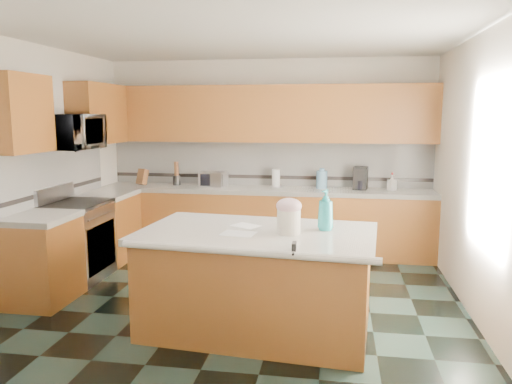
% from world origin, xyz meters
% --- Properties ---
extents(floor, '(4.60, 4.60, 0.00)m').
position_xyz_m(floor, '(0.00, 0.00, 0.00)').
color(floor, black).
rests_on(floor, ground).
extents(ceiling, '(4.60, 4.60, 0.00)m').
position_xyz_m(ceiling, '(0.00, 0.00, 2.70)').
color(ceiling, white).
rests_on(ceiling, ground).
extents(wall_back, '(4.60, 0.04, 2.70)m').
position_xyz_m(wall_back, '(0.00, 2.32, 1.35)').
color(wall_back, white).
rests_on(wall_back, ground).
extents(wall_front, '(4.60, 0.04, 2.70)m').
position_xyz_m(wall_front, '(0.00, -2.32, 1.35)').
color(wall_front, white).
rests_on(wall_front, ground).
extents(wall_left, '(0.04, 4.60, 2.70)m').
position_xyz_m(wall_left, '(-2.32, 0.00, 1.35)').
color(wall_left, white).
rests_on(wall_left, ground).
extents(wall_right, '(0.04, 4.60, 2.70)m').
position_xyz_m(wall_right, '(2.32, 0.00, 1.35)').
color(wall_right, white).
rests_on(wall_right, ground).
extents(back_base_cab, '(4.60, 0.60, 0.86)m').
position_xyz_m(back_base_cab, '(0.00, 2.00, 0.43)').
color(back_base_cab, '#5C310F').
rests_on(back_base_cab, ground).
extents(back_countertop, '(4.60, 0.64, 0.06)m').
position_xyz_m(back_countertop, '(0.00, 2.00, 0.89)').
color(back_countertop, white).
rests_on(back_countertop, back_base_cab).
extents(back_upper_cab, '(4.60, 0.33, 0.78)m').
position_xyz_m(back_upper_cab, '(0.00, 2.13, 1.94)').
color(back_upper_cab, '#5C310F').
rests_on(back_upper_cab, wall_back).
extents(back_backsplash, '(4.60, 0.02, 0.63)m').
position_xyz_m(back_backsplash, '(0.00, 2.29, 1.24)').
color(back_backsplash, silver).
rests_on(back_backsplash, back_countertop).
extents(back_accent_band, '(4.60, 0.01, 0.05)m').
position_xyz_m(back_accent_band, '(0.00, 2.28, 1.04)').
color(back_accent_band, black).
rests_on(back_accent_band, back_countertop).
extents(left_base_cab_rear, '(0.60, 0.82, 0.86)m').
position_xyz_m(left_base_cab_rear, '(-2.00, 1.29, 0.43)').
color(left_base_cab_rear, '#5C310F').
rests_on(left_base_cab_rear, ground).
extents(left_counter_rear, '(0.64, 0.82, 0.06)m').
position_xyz_m(left_counter_rear, '(-2.00, 1.29, 0.89)').
color(left_counter_rear, white).
rests_on(left_counter_rear, left_base_cab_rear).
extents(left_base_cab_front, '(0.60, 0.72, 0.86)m').
position_xyz_m(left_base_cab_front, '(-2.00, -0.24, 0.43)').
color(left_base_cab_front, '#5C310F').
rests_on(left_base_cab_front, ground).
extents(left_counter_front, '(0.64, 0.72, 0.06)m').
position_xyz_m(left_counter_front, '(-2.00, -0.24, 0.89)').
color(left_counter_front, white).
rests_on(left_counter_front, left_base_cab_front).
extents(left_backsplash, '(0.02, 2.30, 0.63)m').
position_xyz_m(left_backsplash, '(-2.29, 0.55, 1.24)').
color(left_backsplash, silver).
rests_on(left_backsplash, wall_left).
extents(left_accent_band, '(0.01, 2.30, 0.05)m').
position_xyz_m(left_accent_band, '(-2.28, 0.55, 1.04)').
color(left_accent_band, black).
rests_on(left_accent_band, wall_left).
extents(left_upper_cab_rear, '(0.33, 1.09, 0.78)m').
position_xyz_m(left_upper_cab_rear, '(-2.13, 1.42, 1.94)').
color(left_upper_cab_rear, '#5C310F').
rests_on(left_upper_cab_rear, wall_left).
extents(left_upper_cab_front, '(0.33, 0.72, 0.78)m').
position_xyz_m(left_upper_cab_front, '(-2.13, -0.24, 1.94)').
color(left_upper_cab_front, '#5C310F').
rests_on(left_upper_cab_front, wall_left).
extents(range_body, '(0.60, 0.76, 0.88)m').
position_xyz_m(range_body, '(-2.00, 0.50, 0.44)').
color(range_body, '#B7B7BC').
rests_on(range_body, ground).
extents(range_oven_door, '(0.02, 0.68, 0.55)m').
position_xyz_m(range_oven_door, '(-1.71, 0.50, 0.40)').
color(range_oven_door, black).
rests_on(range_oven_door, range_body).
extents(range_cooktop, '(0.62, 0.78, 0.04)m').
position_xyz_m(range_cooktop, '(-2.00, 0.50, 0.90)').
color(range_cooktop, black).
rests_on(range_cooktop, range_body).
extents(range_handle, '(0.02, 0.66, 0.02)m').
position_xyz_m(range_handle, '(-1.68, 0.50, 0.78)').
color(range_handle, '#B7B7BC').
rests_on(range_handle, range_body).
extents(range_backguard, '(0.06, 0.76, 0.18)m').
position_xyz_m(range_backguard, '(-2.26, 0.50, 1.02)').
color(range_backguard, '#B7B7BC').
rests_on(range_backguard, range_body).
extents(microwave, '(0.50, 0.73, 0.41)m').
position_xyz_m(microwave, '(-2.00, 0.50, 1.73)').
color(microwave, '#B7B7BC').
rests_on(microwave, wall_left).
extents(island_base, '(2.03, 1.27, 0.86)m').
position_xyz_m(island_base, '(0.31, -0.55, 0.43)').
color(island_base, '#5C310F').
rests_on(island_base, ground).
extents(island_top, '(2.14, 1.38, 0.06)m').
position_xyz_m(island_top, '(0.31, -0.55, 0.89)').
color(island_top, white).
rests_on(island_top, island_base).
extents(island_bullnose, '(2.04, 0.24, 0.06)m').
position_xyz_m(island_bullnose, '(0.31, -1.16, 0.89)').
color(island_bullnose, white).
rests_on(island_bullnose, island_base).
extents(treat_jar, '(0.25, 0.25, 0.21)m').
position_xyz_m(treat_jar, '(0.60, -0.63, 1.02)').
color(treat_jar, silver).
rests_on(treat_jar, island_top).
extents(treat_jar_lid, '(0.22, 0.22, 0.14)m').
position_xyz_m(treat_jar_lid, '(0.60, -0.63, 1.16)').
color(treat_jar_lid, beige).
rests_on(treat_jar_lid, treat_jar).
extents(treat_jar_knob, '(0.07, 0.02, 0.02)m').
position_xyz_m(treat_jar_knob, '(0.60, -0.63, 1.21)').
color(treat_jar_knob, tan).
rests_on(treat_jar_knob, treat_jar_lid).
extents(treat_jar_knob_end_l, '(0.04, 0.04, 0.04)m').
position_xyz_m(treat_jar_knob_end_l, '(0.56, -0.63, 1.21)').
color(treat_jar_knob_end_l, tan).
rests_on(treat_jar_knob_end_l, treat_jar_lid).
extents(treat_jar_knob_end_r, '(0.04, 0.04, 0.04)m').
position_xyz_m(treat_jar_knob_end_r, '(0.63, -0.63, 1.21)').
color(treat_jar_knob_end_r, tan).
rests_on(treat_jar_knob_end_r, treat_jar_lid).
extents(soap_bottle_island, '(0.18, 0.19, 0.36)m').
position_xyz_m(soap_bottle_island, '(0.90, -0.44, 1.10)').
color(soap_bottle_island, teal).
rests_on(soap_bottle_island, island_top).
extents(paper_sheet_a, '(0.31, 0.25, 0.00)m').
position_xyz_m(paper_sheet_a, '(0.17, -0.70, 0.92)').
color(paper_sheet_a, white).
rests_on(paper_sheet_a, island_top).
extents(paper_sheet_b, '(0.31, 0.29, 0.00)m').
position_xyz_m(paper_sheet_b, '(0.18, -0.39, 0.92)').
color(paper_sheet_b, white).
rests_on(paper_sheet_b, island_top).
extents(clamp_body, '(0.03, 0.11, 0.09)m').
position_xyz_m(clamp_body, '(0.69, -1.14, 0.93)').
color(clamp_body, black).
rests_on(clamp_body, island_top).
extents(clamp_handle, '(0.02, 0.07, 0.02)m').
position_xyz_m(clamp_handle, '(0.69, -1.20, 0.91)').
color(clamp_handle, black).
rests_on(clamp_handle, island_top).
extents(knife_block, '(0.17, 0.20, 0.24)m').
position_xyz_m(knife_block, '(-1.81, 2.05, 1.03)').
color(knife_block, '#472814').
rests_on(knife_block, back_countertop).
extents(utensil_crock, '(0.11, 0.11, 0.14)m').
position_xyz_m(utensil_crock, '(-1.30, 2.08, 0.99)').
color(utensil_crock, black).
rests_on(utensil_crock, back_countertop).
extents(utensil_bundle, '(0.06, 0.06, 0.20)m').
position_xyz_m(utensil_bundle, '(-1.30, 2.08, 1.16)').
color(utensil_bundle, '#472814').
rests_on(utensil_bundle, utensil_crock).
extents(toaster_oven, '(0.40, 0.32, 0.21)m').
position_xyz_m(toaster_oven, '(-0.74, 2.05, 1.02)').
color(toaster_oven, '#B7B7BC').
rests_on(toaster_oven, back_countertop).
extents(toaster_oven_door, '(0.32, 0.01, 0.17)m').
position_xyz_m(toaster_oven_door, '(-0.74, 1.94, 1.02)').
color(toaster_oven_door, black).
rests_on(toaster_oven_door, toaster_oven).
extents(paper_towel, '(0.11, 0.11, 0.26)m').
position_xyz_m(paper_towel, '(0.15, 2.10, 1.05)').
color(paper_towel, white).
rests_on(paper_towel, back_countertop).
extents(paper_towel_base, '(0.17, 0.17, 0.01)m').
position_xyz_m(paper_towel_base, '(0.15, 2.10, 0.93)').
color(paper_towel_base, '#B7B7BC').
rests_on(paper_towel_base, back_countertop).
extents(water_jug, '(0.15, 0.15, 0.25)m').
position_xyz_m(water_jug, '(0.79, 2.06, 1.04)').
color(water_jug, '#6298BE').
rests_on(water_jug, back_countertop).
extents(water_jug_neck, '(0.07, 0.07, 0.04)m').
position_xyz_m(water_jug_neck, '(0.79, 2.06, 1.18)').
color(water_jug_neck, '#6298BE').
rests_on(water_jug_neck, water_jug).
extents(coffee_maker, '(0.21, 0.23, 0.31)m').
position_xyz_m(coffee_maker, '(1.31, 2.08, 1.07)').
color(coffee_maker, black).
rests_on(coffee_maker, back_countertop).
extents(coffee_carafe, '(0.13, 0.13, 0.13)m').
position_xyz_m(coffee_carafe, '(1.31, 2.03, 0.98)').
color(coffee_carafe, black).
rests_on(coffee_carafe, back_countertop).
extents(soap_bottle_back, '(0.13, 0.13, 0.21)m').
position_xyz_m(soap_bottle_back, '(1.72, 2.05, 1.03)').
color(soap_bottle_back, white).
rests_on(soap_bottle_back, back_countertop).
extents(soap_back_cap, '(0.02, 0.02, 0.03)m').
position_xyz_m(soap_back_cap, '(1.72, 2.05, 1.15)').
color(soap_back_cap, red).
rests_on(soap_back_cap, soap_bottle_back).
extents(window_light_proxy, '(0.02, 1.40, 1.10)m').
position_xyz_m(window_light_proxy, '(2.29, -0.20, 1.50)').
color(window_light_proxy, white).
rests_on(window_light_proxy, wall_right).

